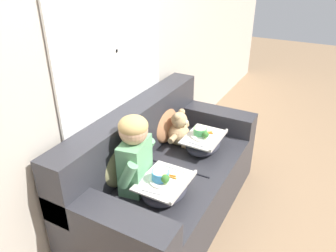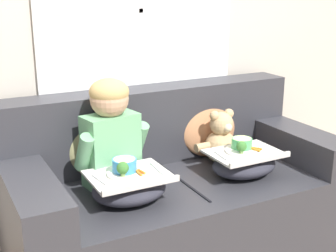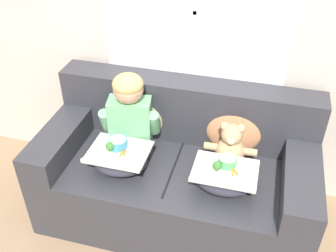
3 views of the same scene
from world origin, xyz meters
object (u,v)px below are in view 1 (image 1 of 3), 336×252
Objects in this scene: child_figure at (135,150)px; lap_tray_child at (164,187)px; throw_pillow_behind_child at (118,158)px; throw_pillow_behind_teddy at (164,121)px; couch at (165,178)px; teddy_bear at (179,130)px; lap_tray_teddy at (203,142)px.

child_figure is 1.48× the size of lap_tray_child.
throw_pillow_behind_child reaches higher than throw_pillow_behind_teddy.
child_figure is at bearing -167.77° from throw_pillow_behind_teddy.
throw_pillow_behind_child is 0.40m from lap_tray_child.
child_figure is at bearing -89.93° from throw_pillow_behind_child.
lap_tray_child is (-0.34, -0.19, 0.22)m from couch.
teddy_bear is 0.24m from lap_tray_teddy.
lap_tray_teddy is at bearing 0.04° from lap_tray_child.
throw_pillow_behind_child reaches higher than lap_tray_teddy.
lap_tray_child is (-0.69, -0.23, -0.06)m from teddy_bear.
teddy_bear reaches higher than lap_tray_child.
couch is at bearing -150.80° from throw_pillow_behind_teddy.
teddy_bear is at bearing -0.29° from child_figure.
lap_tray_child is (-0.00, -0.38, -0.12)m from throw_pillow_behind_child.
child_figure is at bearing 179.71° from teddy_bear.
teddy_bear is (0.34, 0.04, 0.27)m from couch.
throw_pillow_behind_teddy is at bearing 89.94° from lap_tray_teddy.
couch reaches higher than lap_tray_teddy.
couch is 4.70× the size of lap_tray_child.
throw_pillow_behind_teddy is (0.34, 0.19, 0.33)m from couch.
lap_tray_teddy is at bearing -90.12° from teddy_bear.
throw_pillow_behind_teddy is 1.19× the size of teddy_bear.
throw_pillow_behind_child is 1.04× the size of throw_pillow_behind_teddy.
throw_pillow_behind_child is at bearing 150.80° from couch.
lap_tray_child is (-0.00, -0.23, -0.23)m from child_figure.
throw_pillow_behind_child is 0.69m from throw_pillow_behind_teddy.
throw_pillow_behind_teddy is 0.71m from child_figure.
lap_tray_child reaches higher than lap_tray_teddy.
child_figure is 1.45× the size of lap_tray_teddy.
throw_pillow_behind_teddy reaches higher than teddy_bear.
couch is 0.57m from child_figure.
teddy_bear is at bearing -12.51° from throw_pillow_behind_child.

